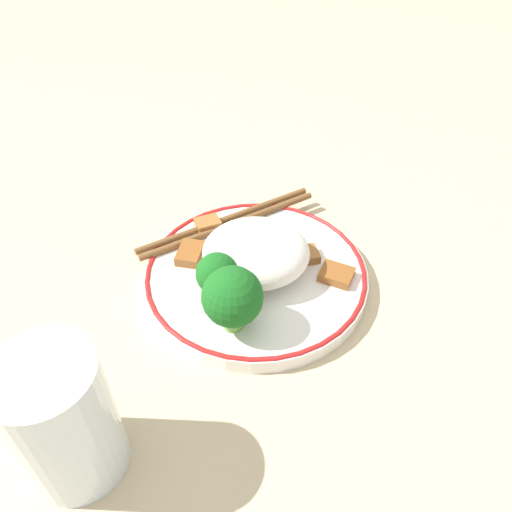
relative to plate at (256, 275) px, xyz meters
The scene contains 13 objects.
ground_plane 0.01m from the plate, ahead, with size 3.00×3.00×0.00m, color #C6B28E.
plate is the anchor object (origin of this frame).
rice_mound 0.03m from the plate, 125.37° to the right, with size 0.11×0.09×0.05m.
broccoli_back_left 0.06m from the plate, 48.07° to the left, with size 0.04×0.04×0.05m.
broccoli_back_center 0.09m from the plate, 76.20° to the left, with size 0.05×0.05×0.07m.
meat_near_front 0.04m from the plate, 26.00° to the right, with size 0.04×0.03×0.01m.
meat_near_left 0.05m from the plate, 157.98° to the right, with size 0.04×0.03×0.01m.
meat_near_right 0.08m from the plate, behind, with size 0.04×0.04×0.01m.
meat_near_back 0.06m from the plate, 88.04° to the right, with size 0.03×0.04×0.01m.
meat_on_rice_edge 0.09m from the plate, 49.52° to the right, with size 0.03×0.03×0.01m.
meat_mid_left 0.07m from the plate, 14.40° to the right, with size 0.03×0.04×0.01m.
chopsticks 0.08m from the plate, 65.13° to the right, with size 0.19×0.13×0.01m.
drinking_glass 0.23m from the plate, 57.21° to the left, with size 0.07×0.07×0.12m.
Camera 1 is at (-0.01, 0.36, 0.37)m, focal length 35.00 mm.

